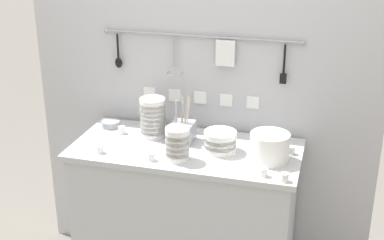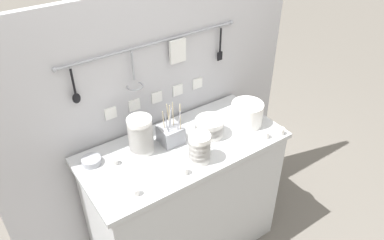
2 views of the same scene
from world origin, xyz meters
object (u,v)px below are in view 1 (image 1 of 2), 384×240
at_px(steel_mixing_bowl, 111,124).
at_px(cup_back_right, 264,172).
at_px(plate_stack, 270,147).
at_px(cup_edge_near, 122,130).
at_px(bowl_stack_nested_right, 153,117).
at_px(bowl_stack_wide_centre, 177,144).
at_px(cutlery_caddy, 182,131).
at_px(cup_centre, 151,157).
at_px(bowl_stack_back_corner, 220,141).
at_px(cup_by_caddy, 291,150).
at_px(cup_front_left, 100,149).
at_px(cup_beside_plates, 285,177).

distance_m(steel_mixing_bowl, cup_back_right, 1.02).
bearing_deg(steel_mixing_bowl, plate_stack, -11.66).
relative_size(cup_edge_near, cup_back_right, 1.00).
bearing_deg(cup_edge_near, bowl_stack_nested_right, 5.65).
distance_m(bowl_stack_wide_centre, cutlery_caddy, 0.23).
xyz_separation_m(bowl_stack_wide_centre, plate_stack, (0.45, 0.12, -0.01)).
height_order(cup_edge_near, cup_centre, same).
relative_size(bowl_stack_wide_centre, bowl_stack_nested_right, 0.79).
height_order(bowl_stack_back_corner, cup_by_caddy, bowl_stack_back_corner).
distance_m(plate_stack, cup_front_left, 0.87).
relative_size(cup_beside_plates, cup_back_right, 1.00).
height_order(plate_stack, cutlery_caddy, cutlery_caddy).
bearing_deg(cup_back_right, bowl_stack_back_corner, 139.98).
bearing_deg(bowl_stack_nested_right, bowl_stack_back_corner, -13.56).
bearing_deg(cup_centre, cutlery_caddy, 72.99).
bearing_deg(cup_centre, bowl_stack_wide_centre, 19.34).
relative_size(cutlery_caddy, cup_centre, 6.20).
distance_m(cup_centre, cup_front_left, 0.29).
bearing_deg(bowl_stack_wide_centre, steel_mixing_bowl, 147.80).
distance_m(plate_stack, cup_by_caddy, 0.15).
distance_m(bowl_stack_wide_centre, cup_beside_plates, 0.56).
xyz_separation_m(steel_mixing_bowl, cup_edge_near, (0.10, -0.07, 0.00)).
height_order(plate_stack, cup_beside_plates, plate_stack).
bearing_deg(plate_stack, cutlery_caddy, 167.07).
bearing_deg(bowl_stack_nested_right, cup_front_left, -123.76).
distance_m(bowl_stack_nested_right, bowl_stack_back_corner, 0.42).
height_order(steel_mixing_bowl, cutlery_caddy, cutlery_caddy).
xyz_separation_m(bowl_stack_back_corner, cup_back_right, (0.26, -0.22, -0.04)).
distance_m(cup_back_right, cup_front_left, 0.86).
bearing_deg(cutlery_caddy, steel_mixing_bowl, 169.71).
distance_m(plate_stack, cup_centre, 0.60).
height_order(bowl_stack_back_corner, cup_centre, bowl_stack_back_corner).
relative_size(steel_mixing_bowl, cup_back_right, 2.52).
distance_m(bowl_stack_nested_right, cup_by_caddy, 0.77).
bearing_deg(bowl_stack_back_corner, bowl_stack_wide_centre, -139.80).
relative_size(bowl_stack_nested_right, cup_edge_near, 5.22).
xyz_separation_m(bowl_stack_back_corner, cup_beside_plates, (0.36, -0.25, -0.04)).
height_order(bowl_stack_back_corner, plate_stack, plate_stack).
relative_size(bowl_stack_nested_right, bowl_stack_back_corner, 1.29).
bearing_deg(bowl_stack_nested_right, steel_mixing_bowl, 168.60).
bearing_deg(bowl_stack_wide_centre, plate_stack, 14.67).
height_order(cutlery_caddy, cup_front_left, cutlery_caddy).
xyz_separation_m(cup_edge_near, cup_beside_plates, (0.95, -0.32, 0.00)).
bearing_deg(cutlery_caddy, bowl_stack_nested_right, 171.47).
xyz_separation_m(cup_back_right, cup_by_caddy, (0.10, 0.28, 0.00)).
height_order(cup_edge_near, cup_by_caddy, same).
distance_m(bowl_stack_wide_centre, cup_edge_near, 0.47).
height_order(bowl_stack_back_corner, steel_mixing_bowl, bowl_stack_back_corner).
bearing_deg(cup_back_right, cup_front_left, 177.98).
xyz_separation_m(bowl_stack_nested_right, cup_edge_near, (-0.18, -0.02, -0.09)).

